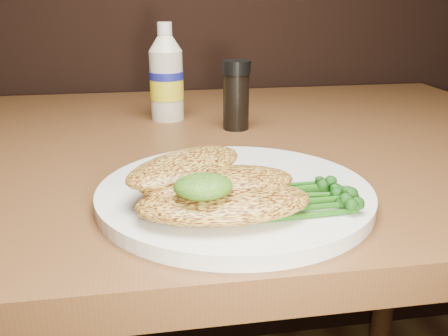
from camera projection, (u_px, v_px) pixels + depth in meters
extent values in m
cylinder|color=white|center=(235.00, 194.00, 0.53)|extent=(0.30, 0.30, 0.02)
ellipsoid|color=gold|center=(224.00, 202.00, 0.46)|extent=(0.17, 0.09, 0.03)
ellipsoid|color=gold|center=(218.00, 183.00, 0.48)|extent=(0.16, 0.09, 0.02)
ellipsoid|color=gold|center=(185.00, 166.00, 0.51)|extent=(0.16, 0.16, 0.02)
ellipsoid|color=black|center=(203.00, 186.00, 0.44)|extent=(0.06, 0.06, 0.02)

